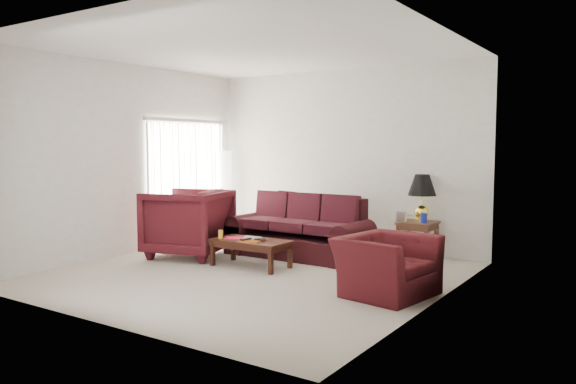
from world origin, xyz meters
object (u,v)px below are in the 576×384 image
object	(u,v)px
armchair_right	(387,266)
armchair_left	(188,223)
sofa	(298,227)
end_table	(417,241)
floor_lamp	(226,193)
coffee_table	(251,253)

from	to	relation	value
armchair_right	armchair_left	bearing A→B (deg)	93.21
sofa	end_table	distance (m)	1.82
sofa	floor_lamp	world-z (taller)	floor_lamp
floor_lamp	armchair_left	bearing A→B (deg)	-67.58
sofa	coffee_table	xyz separation A→B (m)	(-0.17, -0.99, -0.26)
end_table	floor_lamp	world-z (taller)	floor_lamp
end_table	armchair_right	size ratio (longest dim) A/B	0.55
sofa	coffee_table	size ratio (longest dim) A/B	2.01
sofa	floor_lamp	bearing A→B (deg)	161.59
armchair_left	sofa	bearing A→B (deg)	106.63
sofa	armchair_right	bearing A→B (deg)	-29.14
armchair_right	coffee_table	world-z (taller)	armchair_right
end_table	armchair_left	bearing A→B (deg)	-150.40
armchair_left	coffee_table	xyz separation A→B (m)	(1.28, -0.07, -0.33)
end_table	armchair_right	bearing A→B (deg)	-78.56
end_table	coffee_table	bearing A→B (deg)	-134.57
armchair_right	end_table	bearing A→B (deg)	20.92
sofa	coffee_table	distance (m)	1.04
coffee_table	floor_lamp	bearing A→B (deg)	136.77
floor_lamp	coffee_table	size ratio (longest dim) A/B	1.48
floor_lamp	armchair_right	world-z (taller)	floor_lamp
end_table	sofa	bearing A→B (deg)	-153.01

